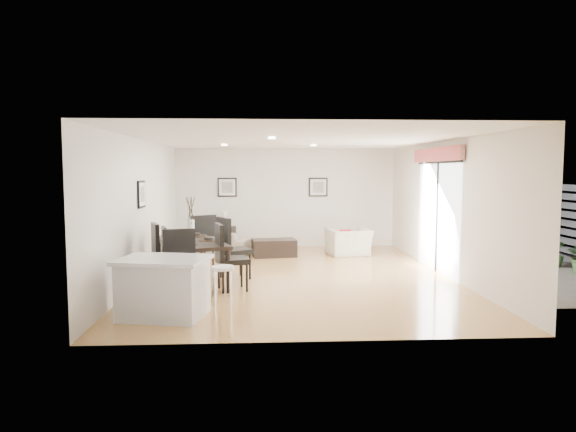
{
  "coord_description": "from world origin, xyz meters",
  "views": [
    {
      "loc": [
        -0.72,
        -10.11,
        2.09
      ],
      "look_at": [
        -0.13,
        0.4,
        1.17
      ],
      "focal_mm": 32.0,
      "sensor_mm": 36.0,
      "label": 1
    }
  ],
  "objects": [
    {
      "name": "cushion",
      "position": [
        1.4,
        2.37,
        0.51
      ],
      "size": [
        0.28,
        0.09,
        0.27
      ],
      "primitive_type": "cube",
      "rotation": [
        0.0,
        0.0,
        3.11
      ],
      "color": "#AE1816",
      "rests_on": "armchair"
    },
    {
      "name": "ground",
      "position": [
        0.0,
        0.0,
        0.0
      ],
      "size": [
        8.0,
        8.0,
        0.0
      ],
      "primitive_type": "plane",
      "color": "tan",
      "rests_on": "ground"
    },
    {
      "name": "sliding_door",
      "position": [
        2.96,
        0.3,
        1.66
      ],
      "size": [
        0.12,
        2.7,
        2.57
      ],
      "color": "white",
      "rests_on": "wall_right"
    },
    {
      "name": "dining_chair_wnear",
      "position": [
        -2.67,
        -1.15,
        0.66
      ],
      "size": [
        0.68,
        0.68,
        1.18
      ],
      "rotation": [
        0.0,
        0.0,
        -1.22
      ],
      "color": "black",
      "rests_on": "ground"
    },
    {
      "name": "dining_chair_foot",
      "position": [
        -1.93,
        0.52,
        0.67
      ],
      "size": [
        0.73,
        0.73,
        1.19
      ],
      "rotation": [
        0.0,
        0.0,
        3.68
      ],
      "color": "black",
      "rests_on": "ground"
    },
    {
      "name": "framed_print_back_left",
      "position": [
        -1.6,
        3.97,
        1.65
      ],
      "size": [
        0.52,
        0.04,
        0.52
      ],
      "color": "black",
      "rests_on": "wall_back"
    },
    {
      "name": "coffee_table",
      "position": [
        -0.37,
        2.37,
        0.21
      ],
      "size": [
        1.13,
        0.77,
        0.42
      ],
      "primitive_type": "cube",
      "rotation": [
        0.0,
        0.0,
        0.13
      ],
      "color": "black",
      "rests_on": "ground"
    },
    {
      "name": "ceiling",
      "position": [
        0.0,
        0.0,
        2.7
      ],
      "size": [
        6.0,
        8.0,
        0.02
      ],
      "primitive_type": "cube",
      "color": "white",
      "rests_on": "wall_back"
    },
    {
      "name": "framed_print_left_wall",
      "position": [
        -2.97,
        -0.2,
        1.65
      ],
      "size": [
        0.04,
        0.52,
        0.52
      ],
      "rotation": [
        0.0,
        0.0,
        1.57
      ],
      "color": "black",
      "rests_on": "wall_left"
    },
    {
      "name": "courtyard_plant_b",
      "position": [
        5.75,
        0.63,
        0.29
      ],
      "size": [
        0.38,
        0.38,
        0.59
      ],
      "primitive_type": "imported",
      "rotation": [
        0.0,
        0.0,
        -0.16
      ],
      "color": "#2D4F22",
      "rests_on": "ground"
    },
    {
      "name": "framed_print_back_right",
      "position": [
        0.9,
        3.97,
        1.65
      ],
      "size": [
        0.52,
        0.04,
        0.52
      ],
      "color": "black",
      "rests_on": "wall_back"
    },
    {
      "name": "dining_chair_head",
      "position": [
        -2.0,
        -1.9,
        0.65
      ],
      "size": [
        0.62,
        0.62,
        1.16
      ],
      "rotation": [
        0.0,
        0.0,
        0.22
      ],
      "color": "black",
      "rests_on": "ground"
    },
    {
      "name": "armchair",
      "position": [
        1.49,
        2.46,
        0.33
      ],
      "size": [
        1.15,
        1.05,
        0.66
      ],
      "primitive_type": "imported",
      "rotation": [
        0.0,
        0.0,
        3.32
      ],
      "color": "beige",
      "rests_on": "ground"
    },
    {
      "name": "wall_right",
      "position": [
        3.0,
        0.0,
        1.35
      ],
      "size": [
        0.04,
        8.0,
        2.7
      ],
      "primitive_type": "cube",
      "color": "silver",
      "rests_on": "ground"
    },
    {
      "name": "table_lamp",
      "position": [
        -1.65,
        3.67,
        0.88
      ],
      "size": [
        0.22,
        0.22,
        0.42
      ],
      "color": "white",
      "rests_on": "side_table"
    },
    {
      "name": "wall_front",
      "position": [
        0.0,
        -4.0,
        1.35
      ],
      "size": [
        6.0,
        0.04,
        2.7
      ],
      "primitive_type": "cube",
      "color": "silver",
      "rests_on": "ground"
    },
    {
      "name": "wall_back",
      "position": [
        0.0,
        4.0,
        1.35
      ],
      "size": [
        6.0,
        0.04,
        2.7
      ],
      "primitive_type": "cube",
      "color": "silver",
      "rests_on": "ground"
    },
    {
      "name": "dining_table",
      "position": [
        -1.98,
        -0.7,
        0.73
      ],
      "size": [
        1.61,
        2.18,
        0.81
      ],
      "rotation": [
        0.0,
        0.0,
        0.36
      ],
      "color": "black",
      "rests_on": "ground"
    },
    {
      "name": "vase",
      "position": [
        -1.98,
        -0.7,
        1.15
      ],
      "size": [
        1.05,
        1.61,
        0.82
      ],
      "color": "white",
      "rests_on": "dining_table"
    },
    {
      "name": "wall_left",
      "position": [
        -3.0,
        0.0,
        1.35
      ],
      "size": [
        0.04,
        8.0,
        2.7
      ],
      "primitive_type": "cube",
      "color": "silver",
      "rests_on": "ground"
    },
    {
      "name": "kitchen_island",
      "position": [
        -2.1,
        -2.8,
        0.43
      ],
      "size": [
        1.39,
        1.17,
        0.86
      ],
      "rotation": [
        0.0,
        0.0,
        -0.2
      ],
      "color": "silver",
      "rests_on": "ground"
    },
    {
      "name": "dining_chair_efar",
      "position": [
        -1.29,
        -0.26,
        0.67
      ],
      "size": [
        0.73,
        0.73,
        1.2
      ],
      "rotation": [
        0.0,
        0.0,
        2.06
      ],
      "color": "black",
      "rests_on": "ground"
    },
    {
      "name": "dining_chair_wfar",
      "position": [
        -2.68,
        -0.18,
        0.57
      ],
      "size": [
        0.57,
        0.57,
        1.02
      ],
      "rotation": [
        0.0,
        0.0,
        -1.27
      ],
      "color": "black",
      "rests_on": "ground"
    },
    {
      "name": "side_table",
      "position": [
        -1.65,
        3.67,
        0.3
      ],
      "size": [
        0.58,
        0.58,
        0.61
      ],
      "primitive_type": "cube",
      "rotation": [
        0.0,
        0.0,
        -0.34
      ],
      "color": "black",
      "rests_on": "ground"
    },
    {
      "name": "bar_stool",
      "position": [
        -1.25,
        -2.8,
        0.62
      ],
      "size": [
        0.33,
        0.33,
        0.73
      ],
      "color": "white",
      "rests_on": "ground"
    },
    {
      "name": "sofa",
      "position": [
        -1.92,
        2.92,
        0.29
      ],
      "size": [
        2.09,
        1.34,
        0.57
      ],
      "primitive_type": "imported",
      "rotation": [
        0.0,
        0.0,
        2.82
      ],
      "color": "gray",
      "rests_on": "ground"
    },
    {
      "name": "courtyard",
      "position": [
        6.16,
        0.87,
        0.92
      ],
      "size": [
        6.0,
        6.0,
        2.0
      ],
      "color": "gray",
      "rests_on": "ground"
    },
    {
      "name": "dining_chair_enear",
      "position": [
        -1.3,
        -1.21,
        0.66
      ],
      "size": [
        0.64,
        0.64,
        1.18
      ],
      "rotation": [
        0.0,
        0.0,
        1.82
      ],
      "color": "black",
      "rests_on": "ground"
    }
  ]
}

